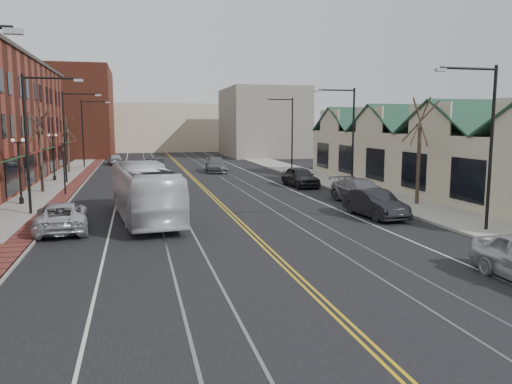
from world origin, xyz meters
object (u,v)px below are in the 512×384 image
parked_car_c (361,191)px  parked_car_b (375,204)px  parked_suv (61,217)px  parked_car_d (300,177)px  transit_bus (144,192)px

parked_car_c → parked_car_b: bearing=-112.5°
parked_suv → parked_car_c: parked_car_c is taller
parked_car_b → parked_car_d: (0.28, 14.31, 0.05)m
parked_suv → parked_car_c: (18.43, 4.54, 0.08)m
parked_suv → parked_car_b: 17.03m
parked_suv → parked_car_b: (17.02, -0.27, 0.05)m
transit_bus → parked_car_c: 14.50m
transit_bus → parked_car_c: bearing=-177.6°
transit_bus → parked_car_c: transit_bus is taller
parked_car_b → parked_suv: bearing=174.0°
parked_car_b → parked_car_d: 14.32m
parked_car_c → parked_car_d: 9.57m
transit_bus → parked_suv: 4.77m
parked_suv → parked_car_d: (17.31, 14.05, 0.11)m
transit_bus → parked_car_b: transit_bus is taller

